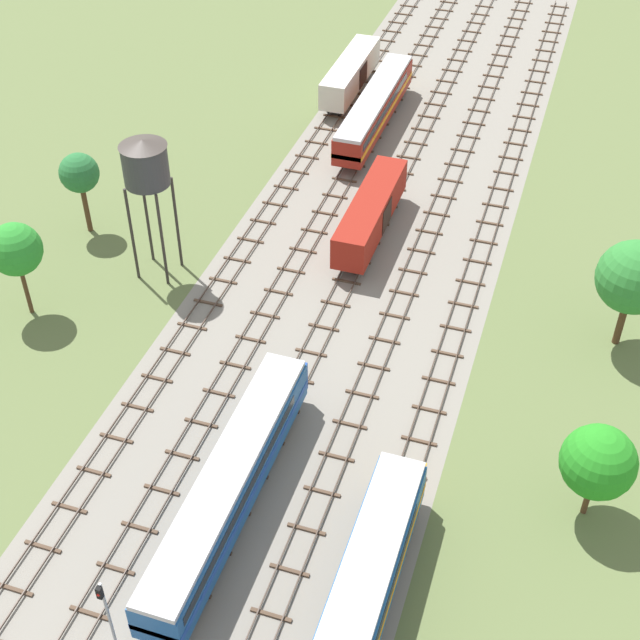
{
  "coord_description": "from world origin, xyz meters",
  "views": [
    {
      "loc": [
        15.64,
        -2.06,
        43.63
      ],
      "look_at": [
        0.0,
        45.62,
        1.5
      ],
      "focal_mm": 49.73,
      "sensor_mm": 36.0,
      "label": 1
    }
  ],
  "objects_px": {
    "diesel_railcar_centre_left_near": "(229,484)",
    "freight_boxcar_centre_left_mid": "(371,212)",
    "water_tower": "(145,165)",
    "signal_post_nearest": "(106,609)",
    "diesel_railcar_left_midfar": "(375,107)",
    "diesel_railcar_centre_right_nearest": "(355,617)",
    "freight_boxcar_far_left_far": "(351,72)"
  },
  "relations": [
    {
      "from": "diesel_railcar_centre_left_near",
      "to": "water_tower",
      "type": "xyz_separation_m",
      "value": [
        -14.95,
        20.8,
        7.35
      ]
    },
    {
      "from": "signal_post_nearest",
      "to": "freight_boxcar_centre_left_mid",
      "type": "bearing_deg",
      "value": 86.69
    },
    {
      "from": "freight_boxcar_centre_left_mid",
      "to": "freight_boxcar_far_left_far",
      "type": "relative_size",
      "value": 1.0
    },
    {
      "from": "water_tower",
      "to": "signal_post_nearest",
      "type": "distance_m",
      "value": 34.06
    },
    {
      "from": "diesel_railcar_left_midfar",
      "to": "signal_post_nearest",
      "type": "height_order",
      "value": "signal_post_nearest"
    },
    {
      "from": "diesel_railcar_left_midfar",
      "to": "freight_boxcar_far_left_far",
      "type": "xyz_separation_m",
      "value": [
        -4.76,
        7.43,
        -0.15
      ]
    },
    {
      "from": "diesel_railcar_left_midfar",
      "to": "signal_post_nearest",
      "type": "bearing_deg",
      "value": -87.72
    },
    {
      "from": "diesel_railcar_centre_left_near",
      "to": "diesel_railcar_left_midfar",
      "type": "relative_size",
      "value": 1.0
    },
    {
      "from": "diesel_railcar_centre_right_nearest",
      "to": "signal_post_nearest",
      "type": "relative_size",
      "value": 3.51
    },
    {
      "from": "diesel_railcar_centre_left_near",
      "to": "freight_boxcar_centre_left_mid",
      "type": "relative_size",
      "value": 1.46
    },
    {
      "from": "freight_boxcar_centre_left_mid",
      "to": "diesel_railcar_left_midfar",
      "type": "bearing_deg",
      "value": 104.48
    },
    {
      "from": "diesel_railcar_centre_left_near",
      "to": "freight_boxcar_centre_left_mid",
      "type": "bearing_deg",
      "value": 89.99
    },
    {
      "from": "freight_boxcar_far_left_far",
      "to": "signal_post_nearest",
      "type": "bearing_deg",
      "value": -83.93
    },
    {
      "from": "diesel_railcar_centre_right_nearest",
      "to": "diesel_railcar_left_midfar",
      "type": "distance_m",
      "value": 57.38
    },
    {
      "from": "freight_boxcar_far_left_far",
      "to": "water_tower",
      "type": "distance_m",
      "value": 37.3
    },
    {
      "from": "diesel_railcar_centre_right_nearest",
      "to": "freight_boxcar_centre_left_mid",
      "type": "distance_m",
      "value": 38.3
    },
    {
      "from": "diesel_railcar_centre_left_near",
      "to": "signal_post_nearest",
      "type": "bearing_deg",
      "value": -103.1
    },
    {
      "from": "freight_boxcar_far_left_far",
      "to": "freight_boxcar_centre_left_mid",
      "type": "bearing_deg",
      "value": -69.8
    },
    {
      "from": "diesel_railcar_centre_right_nearest",
      "to": "water_tower",
      "type": "height_order",
      "value": "water_tower"
    },
    {
      "from": "diesel_railcar_centre_right_nearest",
      "to": "signal_post_nearest",
      "type": "distance_m",
      "value": 12.66
    },
    {
      "from": "diesel_railcar_left_midfar",
      "to": "signal_post_nearest",
      "type": "xyz_separation_m",
      "value": [
        2.38,
        -59.73,
        1.08
      ]
    },
    {
      "from": "diesel_railcar_centre_right_nearest",
      "to": "freight_boxcar_far_left_far",
      "type": "distance_m",
      "value": 65.82
    },
    {
      "from": "diesel_railcar_centre_right_nearest",
      "to": "diesel_railcar_centre_left_near",
      "type": "xyz_separation_m",
      "value": [
        -9.53,
        6.07,
        0.0
      ]
    },
    {
      "from": "diesel_railcar_centre_right_nearest",
      "to": "water_tower",
      "type": "bearing_deg",
      "value": 132.34
    },
    {
      "from": "diesel_railcar_centre_right_nearest",
      "to": "freight_boxcar_centre_left_mid",
      "type": "relative_size",
      "value": 1.46
    },
    {
      "from": "diesel_railcar_centre_right_nearest",
      "to": "freight_boxcar_centre_left_mid",
      "type": "xyz_separation_m",
      "value": [
        -9.52,
        37.1,
        -0.15
      ]
    },
    {
      "from": "diesel_railcar_centre_left_near",
      "to": "water_tower",
      "type": "relative_size",
      "value": 1.71
    },
    {
      "from": "freight_boxcar_centre_left_mid",
      "to": "signal_post_nearest",
      "type": "relative_size",
      "value": 2.4
    },
    {
      "from": "water_tower",
      "to": "freight_boxcar_far_left_far",
      "type": "bearing_deg",
      "value": 81.45
    },
    {
      "from": "freight_boxcar_centre_left_mid",
      "to": "water_tower",
      "type": "distance_m",
      "value": 19.61
    },
    {
      "from": "diesel_railcar_centre_right_nearest",
      "to": "diesel_railcar_left_midfar",
      "type": "height_order",
      "value": "same"
    },
    {
      "from": "freight_boxcar_far_left_far",
      "to": "water_tower",
      "type": "relative_size",
      "value": 1.17
    }
  ]
}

